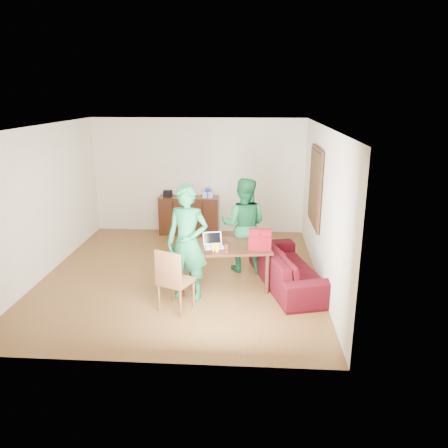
# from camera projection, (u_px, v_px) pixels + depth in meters

# --- Properties ---
(room) EXTENTS (5.20, 5.70, 2.90)m
(room) POSITION_uv_depth(u_px,v_px,m) (181.00, 205.00, 7.84)
(room) COLOR #4A2C12
(room) RESTS_ON ground
(table) EXTENTS (1.69, 1.10, 0.74)m
(table) POSITION_uv_depth(u_px,v_px,m) (223.00, 251.00, 7.47)
(table) COLOR black
(table) RESTS_ON ground
(chair) EXTENTS (0.60, 0.59, 1.01)m
(chair) POSITION_uv_depth(u_px,v_px,m) (176.00, 292.00, 6.73)
(chair) COLOR brown
(chair) RESTS_ON ground
(person_near) EXTENTS (0.76, 0.57, 1.89)m
(person_near) POSITION_uv_depth(u_px,v_px,m) (187.00, 243.00, 6.97)
(person_near) COLOR #155F34
(person_near) RESTS_ON ground
(person_far) EXTENTS (0.94, 0.77, 1.77)m
(person_far) POSITION_uv_depth(u_px,v_px,m) (244.00, 225.00, 8.11)
(person_far) COLOR #125329
(person_far) RESTS_ON ground
(laptop) EXTENTS (0.36, 0.29, 0.22)m
(laptop) POSITION_uv_depth(u_px,v_px,m) (214.00, 245.00, 7.37)
(laptop) COLOR white
(laptop) RESTS_ON table
(bananas) EXTENTS (0.19, 0.15, 0.06)m
(bananas) POSITION_uv_depth(u_px,v_px,m) (216.00, 250.00, 7.14)
(bananas) COLOR yellow
(bananas) RESTS_ON table
(bottle) EXTENTS (0.06, 0.06, 0.17)m
(bottle) POSITION_uv_depth(u_px,v_px,m) (227.00, 248.00, 7.10)
(bottle) COLOR #501A12
(bottle) RESTS_ON table
(red_bag) EXTENTS (0.38, 0.23, 0.28)m
(red_bag) POSITION_uv_depth(u_px,v_px,m) (260.00, 241.00, 7.27)
(red_bag) COLOR #68060E
(red_bag) RESTS_ON table
(sofa) EXTENTS (1.42, 2.38, 0.65)m
(sofa) POSITION_uv_depth(u_px,v_px,m) (289.00, 266.00, 7.64)
(sofa) COLOR #3A070E
(sofa) RESTS_ON ground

